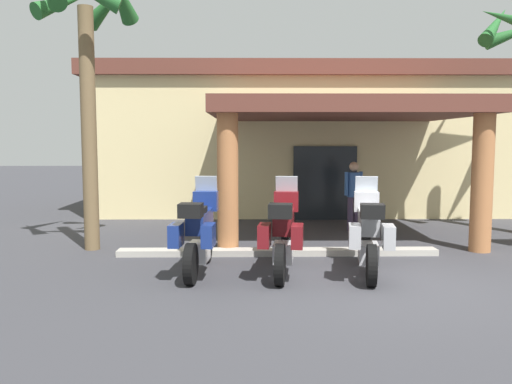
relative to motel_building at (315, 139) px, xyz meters
The scene contains 8 objects.
ground_plane 9.60m from the motel_building, 90.17° to the right, with size 80.00×80.00×0.00m, color #38383D.
motel_building is the anchor object (origin of this frame).
motorcycle_blue 9.29m from the motel_building, 109.72° to the right, with size 0.73×2.21×1.61m.
motorcycle_maroon 9.00m from the motel_building, 100.77° to the right, with size 0.80×2.21×1.61m.
motorcycle_silver 8.92m from the motel_building, 91.45° to the right, with size 0.84×2.20×1.61m.
pedestrian 4.63m from the motel_building, 84.82° to the right, with size 0.49×0.32×1.73m.
palm_tree_roadside 8.80m from the motel_building, 129.60° to the right, with size 2.18×2.19×5.75m.
curb_strip 7.73m from the motel_building, 102.92° to the right, with size 6.30×0.36×0.12m, color #ADA89E.
Camera 1 is at (-2.27, -8.20, 2.25)m, focal length 37.23 mm.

